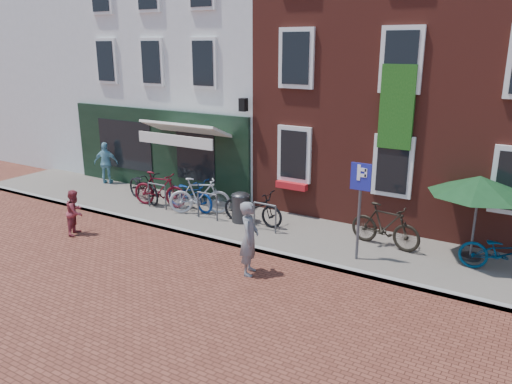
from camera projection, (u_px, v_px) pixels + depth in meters
The scene contains 18 objects.
ground at pixel (226, 245), 13.45m from camera, with size 80.00×80.00×0.00m, color brown.
sidewalk at pixel (285, 233), 14.17m from camera, with size 24.00×3.00×0.10m, color slate.
building_stucco at pixel (220, 62), 20.40m from camera, with size 8.00×8.00×9.00m, color silver.
building_brick_mid at pixel (391, 50), 16.79m from camera, with size 6.00×8.00×10.00m, color maroon.
filler_left at pixel (93, 59), 24.12m from camera, with size 7.00×8.00×9.00m, color silver.
litter_bin at pixel (241, 205), 14.78m from camera, with size 0.53×0.53×0.98m.
parking_sign at pixel (360, 195), 11.85m from camera, with size 0.50×0.08×2.43m.
parasol at pixel (480, 182), 11.81m from camera, with size 2.35×2.35×2.20m.
woman at pixel (249, 238), 11.53m from camera, with size 0.64×0.42×1.77m, color slate.
boy at pixel (75, 212), 14.06m from camera, with size 0.63×0.49×1.30m, color #95343E.
cafe_person at pixel (106, 163), 18.85m from camera, with size 0.92×0.38×1.57m, color #75B2C3.
bicycle_0 at pixel (144, 186), 16.75m from camera, with size 0.69×1.97×1.03m, color black.
bicycle_1 at pixel (159, 189), 16.18m from camera, with size 0.54×1.91×1.15m, color #500A14.
bicycle_2 at pixel (190, 194), 15.90m from camera, with size 0.69×1.97×1.03m, color navy.
bicycle_3 at pixel (200, 196), 15.48m from camera, with size 0.54×1.91×1.15m, color #AFAFB1.
bicycle_4 at pixel (253, 207), 14.61m from camera, with size 0.69×1.97×1.03m, color black.
bicycle_5 at pixel (385, 226), 12.93m from camera, with size 0.54×1.91×1.15m, color black.
bicycle_6 at pixel (505, 253), 11.38m from camera, with size 0.69×1.97×1.03m, color #042B46.
Camera 1 is at (7.15, -10.29, 5.17)m, focal length 35.07 mm.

